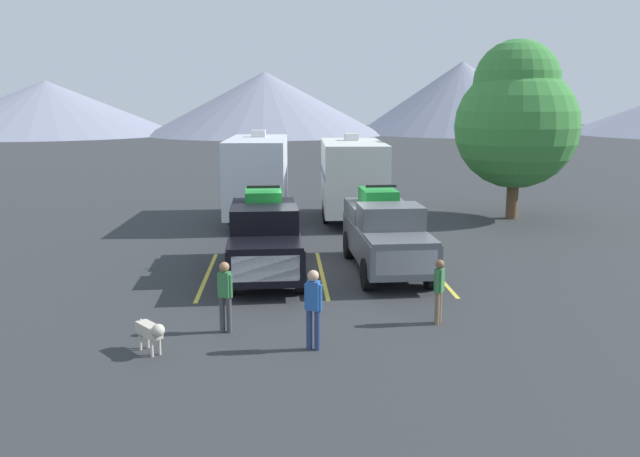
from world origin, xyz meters
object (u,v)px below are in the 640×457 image
person_b (439,287)px  person_a (225,292)px  dog (151,331)px  pickup_truck_a (264,235)px  person_c (313,304)px  camper_trailer_b (352,176)px  pickup_truck_b (385,233)px  camper_trailer_a (258,174)px

person_b → person_a: bearing=-176.7°
dog → pickup_truck_a: bearing=71.3°
person_a → person_b: bearing=3.3°
pickup_truck_a → person_c: 6.44m
camper_trailer_b → person_b: size_ratio=4.75×
person_b → dog: (-6.34, -1.51, -0.39)m
camper_trailer_b → person_c: bearing=-99.1°
pickup_truck_b → camper_trailer_a: (-4.19, 8.61, 0.86)m
person_c → person_b: bearing=25.9°
pickup_truck_b → person_c: 6.92m
pickup_truck_b → dog: (-5.86, -6.49, -0.68)m
dog → camper_trailer_b: bearing=69.1°
person_b → person_c: 3.34m
camper_trailer_b → dog: (-5.76, -15.07, -1.46)m
camper_trailer_b → person_b: camper_trailer_b is taller
camper_trailer_b → camper_trailer_a: bearing=179.6°
dog → person_b: bearing=13.4°
pickup_truck_a → dog: pickup_truck_a is taller
camper_trailer_b → pickup_truck_b: bearing=-89.3°
camper_trailer_a → person_c: 15.18m
pickup_truck_b → person_b: pickup_truck_b is taller
person_c → pickup_truck_a: bearing=100.5°
pickup_truck_b → dog: 8.77m
person_c → person_a: bearing=148.7°
person_b → camper_trailer_b: bearing=92.5°
person_a → dog: size_ratio=1.98×
camper_trailer_a → pickup_truck_a: bearing=-86.8°
person_a → dog: 1.92m
camper_trailer_b → person_b: bearing=-87.5°
camper_trailer_a → camper_trailer_b: size_ratio=1.05×
camper_trailer_a → person_a: bearing=-91.1°
person_a → person_b: person_a is taller
pickup_truck_a → camper_trailer_a: bearing=93.2°
pickup_truck_b → person_a: size_ratio=3.41×
pickup_truck_b → dog: size_ratio=6.77×
person_a → person_c: 2.25m
pickup_truck_b → person_a: 6.90m
pickup_truck_a → pickup_truck_b: pickup_truck_a is taller
pickup_truck_a → person_b: (4.18, -4.87, -0.28)m
pickup_truck_b → person_c: pickup_truck_b is taller
person_b → pickup_truck_b: bearing=95.6°
camper_trailer_a → person_c: size_ratio=4.48×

